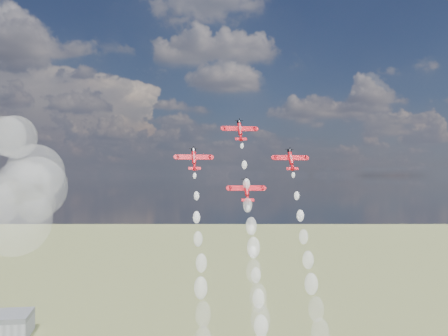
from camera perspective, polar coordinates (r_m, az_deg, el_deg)
name	(u,v)px	position (r m, az deg, el deg)	size (l,w,h in m)	color
plane_lead	(240,130)	(167.63, 1.75, 4.16)	(10.64, 5.54, 6.97)	red
plane_left	(194,159)	(159.70, -3.29, 1.02)	(10.64, 5.54, 6.97)	red
plane_right	(291,159)	(165.83, 7.29, 0.96)	(10.64, 5.54, 6.97)	red
plane_slot	(247,190)	(157.06, 2.47, -2.39)	(10.64, 5.54, 6.97)	red
smoke_trail_lead	(256,280)	(147.06, 3.52, -12.10)	(5.14, 28.95, 50.64)	white
smoke_trail_left	(204,324)	(141.50, -2.24, -16.59)	(5.43, 29.41, 51.36)	white
smoke_trail_right	(317,318)	(148.42, 10.04, -15.77)	(5.63, 29.05, 51.66)	white
drifted_smoke_cloud	(0,194)	(172.45, -23.19, -2.60)	(48.40, 38.10, 47.63)	white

